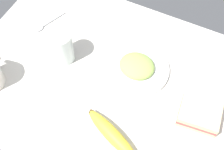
% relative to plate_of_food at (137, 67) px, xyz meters
% --- Properties ---
extents(tabletop, '(0.90, 0.64, 0.02)m').
position_rel_plate_of_food_xyz_m(tabletop, '(-0.05, -0.07, -0.02)').
color(tabletop, beige).
rests_on(tabletop, ground).
extents(plate_of_food, '(0.20, 0.20, 0.04)m').
position_rel_plate_of_food_xyz_m(plate_of_food, '(0.00, 0.00, 0.00)').
color(plate_of_food, white).
rests_on(plate_of_food, tabletop).
extents(sandwich_side, '(0.12, 0.11, 0.04)m').
position_rel_plate_of_food_xyz_m(sandwich_side, '(0.22, -0.07, 0.01)').
color(sandwich_side, beige).
rests_on(sandwich_side, tabletop).
extents(glass_of_milk, '(0.07, 0.07, 0.11)m').
position_rel_plate_of_food_xyz_m(glass_of_milk, '(-0.22, -0.06, 0.04)').
color(glass_of_milk, silver).
rests_on(glass_of_milk, tabletop).
extents(banana, '(0.19, 0.11, 0.04)m').
position_rel_plate_of_food_xyz_m(banana, '(0.03, -0.23, 0.01)').
color(banana, yellow).
rests_on(banana, tabletop).
extents(spoon, '(0.06, 0.12, 0.01)m').
position_rel_plate_of_food_xyz_m(spoon, '(-0.35, 0.03, -0.01)').
color(spoon, silver).
rests_on(spoon, tabletop).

